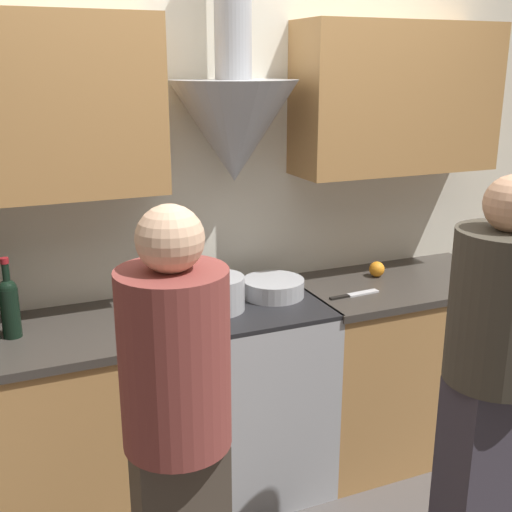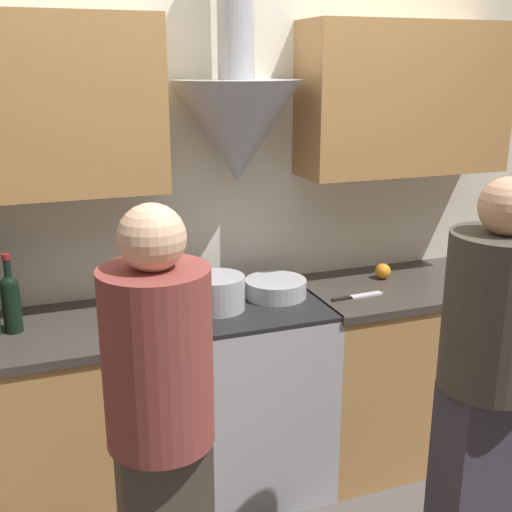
{
  "view_description": "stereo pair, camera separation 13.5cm",
  "coord_description": "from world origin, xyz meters",
  "px_view_note": "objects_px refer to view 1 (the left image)",
  "views": [
    {
      "loc": [
        -1.02,
        -2.18,
        1.96
      ],
      "look_at": [
        0.0,
        0.21,
        1.18
      ],
      "focal_mm": 45.0,
      "sensor_mm": 36.0,
      "label": 1
    },
    {
      "loc": [
        -0.9,
        -2.23,
        1.96
      ],
      "look_at": [
        0.0,
        0.21,
        1.18
      ],
      "focal_mm": 45.0,
      "sensor_mm": 36.0,
      "label": 2
    }
  ],
  "objects_px": {
    "mixing_bowl": "(273,288)",
    "orange_fruit": "(377,269)",
    "stove_range": "(248,395)",
    "person_foreground_left": "(178,445)",
    "wine_bottle_9": "(10,305)",
    "stock_pot": "(217,293)",
    "person_foreground_right": "(492,381)"
  },
  "relations": [
    {
      "from": "person_foreground_right",
      "to": "stove_range",
      "type": "bearing_deg",
      "value": 119.48
    },
    {
      "from": "wine_bottle_9",
      "to": "orange_fruit",
      "type": "distance_m",
      "value": 1.74
    },
    {
      "from": "mixing_bowl",
      "to": "orange_fruit",
      "type": "xyz_separation_m",
      "value": [
        0.6,
        0.05,
        -0.0
      ]
    },
    {
      "from": "orange_fruit",
      "to": "person_foreground_left",
      "type": "bearing_deg",
      "value": -143.26
    },
    {
      "from": "stock_pot",
      "to": "person_foreground_left",
      "type": "bearing_deg",
      "value": -116.49
    },
    {
      "from": "wine_bottle_9",
      "to": "person_foreground_left",
      "type": "distance_m",
      "value": 1.02
    },
    {
      "from": "stove_range",
      "to": "stock_pot",
      "type": "xyz_separation_m",
      "value": [
        -0.15,
        -0.02,
        0.53
      ]
    },
    {
      "from": "wine_bottle_9",
      "to": "orange_fruit",
      "type": "height_order",
      "value": "wine_bottle_9"
    },
    {
      "from": "wine_bottle_9",
      "to": "person_foreground_right",
      "type": "distance_m",
      "value": 1.82
    },
    {
      "from": "orange_fruit",
      "to": "person_foreground_left",
      "type": "relative_size",
      "value": 0.05
    },
    {
      "from": "wine_bottle_9",
      "to": "person_foreground_left",
      "type": "xyz_separation_m",
      "value": [
        0.4,
        -0.93,
        -0.17
      ]
    },
    {
      "from": "person_foreground_left",
      "to": "person_foreground_right",
      "type": "relative_size",
      "value": 0.99
    },
    {
      "from": "orange_fruit",
      "to": "stock_pot",
      "type": "bearing_deg",
      "value": -172.83
    },
    {
      "from": "stove_range",
      "to": "stock_pot",
      "type": "distance_m",
      "value": 0.56
    },
    {
      "from": "mixing_bowl",
      "to": "person_foreground_left",
      "type": "height_order",
      "value": "person_foreground_left"
    },
    {
      "from": "stock_pot",
      "to": "person_foreground_right",
      "type": "relative_size",
      "value": 0.15
    },
    {
      "from": "stock_pot",
      "to": "mixing_bowl",
      "type": "height_order",
      "value": "stock_pot"
    },
    {
      "from": "wine_bottle_9",
      "to": "mixing_bowl",
      "type": "relative_size",
      "value": 1.14
    },
    {
      "from": "wine_bottle_9",
      "to": "person_foreground_right",
      "type": "bearing_deg",
      "value": -32.6
    },
    {
      "from": "wine_bottle_9",
      "to": "stove_range",
      "type": "bearing_deg",
      "value": -1.34
    },
    {
      "from": "wine_bottle_9",
      "to": "stock_pot",
      "type": "height_order",
      "value": "wine_bottle_9"
    },
    {
      "from": "mixing_bowl",
      "to": "person_foreground_left",
      "type": "distance_m",
      "value": 1.2
    },
    {
      "from": "orange_fruit",
      "to": "person_foreground_right",
      "type": "relative_size",
      "value": 0.05
    },
    {
      "from": "mixing_bowl",
      "to": "person_foreground_left",
      "type": "bearing_deg",
      "value": -127.98
    },
    {
      "from": "stock_pot",
      "to": "person_foreground_left",
      "type": "relative_size",
      "value": 0.15
    },
    {
      "from": "stove_range",
      "to": "mixing_bowl",
      "type": "distance_m",
      "value": 0.52
    },
    {
      "from": "stock_pot",
      "to": "mixing_bowl",
      "type": "xyz_separation_m",
      "value": [
        0.3,
        0.06,
        -0.03
      ]
    },
    {
      "from": "wine_bottle_9",
      "to": "mixing_bowl",
      "type": "distance_m",
      "value": 1.14
    },
    {
      "from": "stove_range",
      "to": "person_foreground_left",
      "type": "xyz_separation_m",
      "value": [
        -0.59,
        -0.91,
        0.42
      ]
    },
    {
      "from": "orange_fruit",
      "to": "person_foreground_right",
      "type": "distance_m",
      "value": 1.07
    },
    {
      "from": "stock_pot",
      "to": "mixing_bowl",
      "type": "relative_size",
      "value": 0.85
    },
    {
      "from": "mixing_bowl",
      "to": "stock_pot",
      "type": "bearing_deg",
      "value": -168.38
    }
  ]
}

